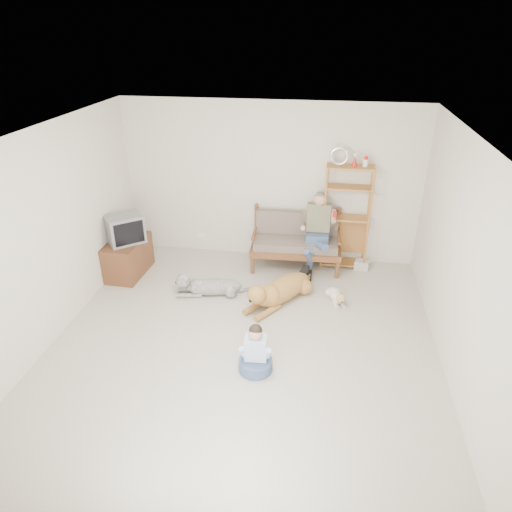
% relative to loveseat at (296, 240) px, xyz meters
% --- Properties ---
extents(floor, '(5.50, 5.50, 0.00)m').
position_rel_loveseat_xyz_m(floor, '(-0.50, -2.41, -0.49)').
color(floor, beige).
rests_on(floor, ground).
extents(ceiling, '(5.50, 5.50, 0.00)m').
position_rel_loveseat_xyz_m(ceiling, '(-0.50, -2.41, 2.21)').
color(ceiling, white).
rests_on(ceiling, ground).
extents(wall_back, '(5.00, 0.00, 5.00)m').
position_rel_loveseat_xyz_m(wall_back, '(-0.50, 0.34, 0.86)').
color(wall_back, beige).
rests_on(wall_back, ground).
extents(wall_front, '(5.00, 0.00, 5.00)m').
position_rel_loveseat_xyz_m(wall_front, '(-0.50, -5.16, 0.86)').
color(wall_front, beige).
rests_on(wall_front, ground).
extents(wall_left, '(0.00, 5.50, 5.50)m').
position_rel_loveseat_xyz_m(wall_left, '(-3.00, -2.41, 0.86)').
color(wall_left, beige).
rests_on(wall_left, ground).
extents(wall_right, '(0.00, 5.50, 5.50)m').
position_rel_loveseat_xyz_m(wall_right, '(2.00, -2.41, 0.86)').
color(wall_right, beige).
rests_on(wall_right, ground).
extents(loveseat, '(1.53, 0.76, 0.95)m').
position_rel_loveseat_xyz_m(loveseat, '(0.00, 0.00, 0.00)').
color(loveseat, brown).
rests_on(loveseat, ground).
extents(man, '(0.51, 0.73, 1.18)m').
position_rel_loveseat_xyz_m(man, '(0.33, -0.18, 0.13)').
color(man, '#455D7F').
rests_on(man, loveseat).
extents(etagere, '(0.78, 0.34, 2.06)m').
position_rel_loveseat_xyz_m(etagere, '(0.80, 0.14, 0.42)').
color(etagere, '#C1773C').
rests_on(etagere, ground).
extents(book_stack, '(0.27, 0.23, 0.15)m').
position_rel_loveseat_xyz_m(book_stack, '(1.14, 0.04, -0.41)').
color(book_stack, silver).
rests_on(book_stack, ground).
extents(tv_stand, '(0.54, 0.92, 0.60)m').
position_rel_loveseat_xyz_m(tv_stand, '(-2.73, -0.71, -0.19)').
color(tv_stand, brown).
rests_on(tv_stand, ground).
extents(crt_tv, '(0.70, 0.69, 0.46)m').
position_rel_loveseat_xyz_m(crt_tv, '(-2.70, -0.74, 0.34)').
color(crt_tv, slate).
rests_on(crt_tv, tv_stand).
extents(wall_outlet, '(0.12, 0.02, 0.08)m').
position_rel_loveseat_xyz_m(wall_outlet, '(-1.75, 0.33, -0.19)').
color(wall_outlet, white).
rests_on(wall_outlet, ground).
extents(golden_retriever, '(0.99, 1.37, 0.48)m').
position_rel_loveseat_xyz_m(golden_retriever, '(-0.16, -1.22, -0.29)').
color(golden_retriever, '#A27538').
rests_on(golden_retriever, ground).
extents(shaggy_dog, '(1.22, 0.46, 0.37)m').
position_rel_loveseat_xyz_m(shaggy_dog, '(-1.27, -1.16, -0.34)').
color(shaggy_dog, silver).
rests_on(shaggy_dog, ground).
extents(terrier, '(0.30, 0.58, 0.23)m').
position_rel_loveseat_xyz_m(terrier, '(0.71, -1.08, -0.39)').
color(terrier, white).
rests_on(terrier, ground).
extents(child, '(0.41, 0.41, 0.65)m').
position_rel_loveseat_xyz_m(child, '(-0.27, -2.74, -0.25)').
color(child, '#455D7F').
rests_on(child, ground).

